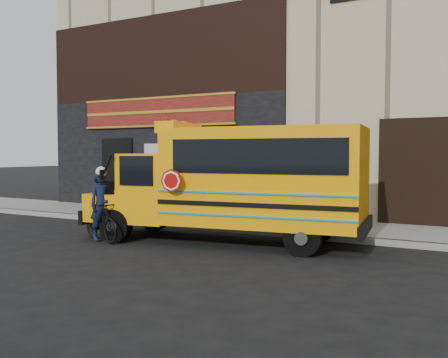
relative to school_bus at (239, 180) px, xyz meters
name	(u,v)px	position (x,y,z in m)	size (l,w,h in m)	color
ground	(194,250)	(-0.48, -1.24, -1.51)	(120.00, 120.00, 0.00)	black
curb	(245,231)	(-0.48, 1.36, -1.43)	(40.00, 0.20, 0.15)	gray
sidewalk	(268,224)	(-0.48, 2.86, -1.43)	(40.00, 3.00, 0.15)	slate
building	(331,54)	(-0.53, 9.21, 4.62)	(20.00, 10.70, 12.00)	tan
school_bus	(239,180)	(0.00, 0.00, 0.00)	(7.11, 2.99, 2.92)	black
bicycle	(101,221)	(-3.09, -1.39, -1.01)	(0.47, 1.65, 0.99)	black
cyclist	(102,207)	(-3.06, -1.38, -0.67)	(0.61, 0.40, 1.68)	black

